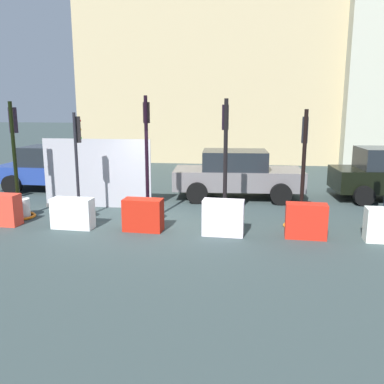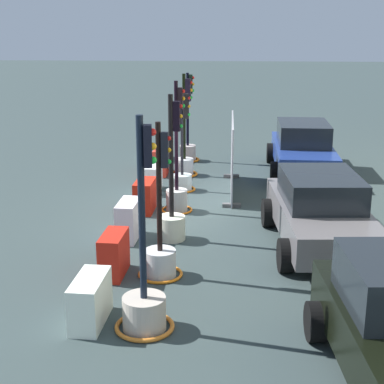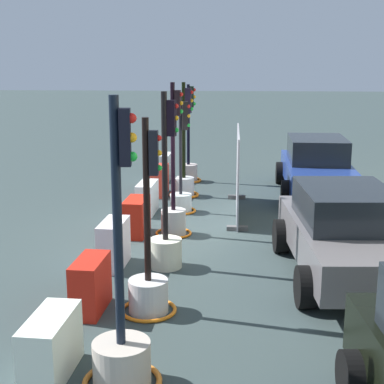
{
  "view_description": "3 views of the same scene",
  "coord_description": "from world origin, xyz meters",
  "px_view_note": "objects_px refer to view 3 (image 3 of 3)",
  "views": [
    {
      "loc": [
        2.58,
        -10.85,
        3.2
      ],
      "look_at": [
        1.1,
        0.07,
        0.88
      ],
      "focal_mm": 39.02,
      "sensor_mm": 36.0,
      "label": 1
    },
    {
      "loc": [
        14.67,
        1.39,
        4.88
      ],
      "look_at": [
        2.23,
        0.62,
        1.22
      ],
      "focal_mm": 54.87,
      "sensor_mm": 36.0,
      "label": 2
    },
    {
      "loc": [
        12.38,
        1.39,
        3.92
      ],
      "look_at": [
        -0.34,
        0.48,
        0.95
      ],
      "focal_mm": 53.71,
      "sensor_mm": 36.0,
      "label": 3
    }
  ],
  "objects_px": {
    "construction_barrier_2": "(147,198)",
    "car_grey_saloon": "(345,232)",
    "construction_barrier_3": "(136,217)",
    "traffic_light_1": "(184,177)",
    "construction_barrier_6": "(51,346)",
    "traffic_light_5": "(149,283)",
    "traffic_light_6": "(122,346)",
    "construction_barrier_4": "(114,244)",
    "car_blue_estate": "(317,166)",
    "traffic_light_4": "(166,235)",
    "traffic_light_0": "(189,166)",
    "construction_barrier_5": "(91,285)",
    "construction_barrier_0": "(164,167)",
    "construction_barrier_1": "(159,180)",
    "traffic_light_2": "(181,193)",
    "traffic_light_3": "(174,210)"
  },
  "relations": [
    {
      "from": "traffic_light_5",
      "to": "car_blue_estate",
      "type": "bearing_deg",
      "value": 156.05
    },
    {
      "from": "traffic_light_1",
      "to": "construction_barrier_1",
      "type": "relative_size",
      "value": 2.88
    },
    {
      "from": "traffic_light_1",
      "to": "construction_barrier_4",
      "type": "height_order",
      "value": "traffic_light_1"
    },
    {
      "from": "construction_barrier_1",
      "to": "construction_barrier_3",
      "type": "relative_size",
      "value": 1.12
    },
    {
      "from": "traffic_light_2",
      "to": "traffic_light_6",
      "type": "xyz_separation_m",
      "value": [
        8.22,
        0.02,
        0.01
      ]
    },
    {
      "from": "construction_barrier_0",
      "to": "construction_barrier_6",
      "type": "height_order",
      "value": "construction_barrier_0"
    },
    {
      "from": "traffic_light_2",
      "to": "construction_barrier_6",
      "type": "height_order",
      "value": "traffic_light_2"
    },
    {
      "from": "construction_barrier_4",
      "to": "construction_barrier_0",
      "type": "bearing_deg",
      "value": 179.87
    },
    {
      "from": "traffic_light_6",
      "to": "construction_barrier_4",
      "type": "bearing_deg",
      "value": -166.99
    },
    {
      "from": "traffic_light_4",
      "to": "car_grey_saloon",
      "type": "xyz_separation_m",
      "value": [
        0.23,
        3.32,
        0.19
      ]
    },
    {
      "from": "car_grey_saloon",
      "to": "traffic_light_3",
      "type": "bearing_deg",
      "value": -124.66
    },
    {
      "from": "car_blue_estate",
      "to": "traffic_light_1",
      "type": "bearing_deg",
      "value": -81.56
    },
    {
      "from": "traffic_light_4",
      "to": "construction_barrier_4",
      "type": "xyz_separation_m",
      "value": [
        0.03,
        -1.01,
        -0.2
      ]
    },
    {
      "from": "construction_barrier_6",
      "to": "traffic_light_5",
      "type": "bearing_deg",
      "value": 153.9
    },
    {
      "from": "construction_barrier_0",
      "to": "car_grey_saloon",
      "type": "height_order",
      "value": "car_grey_saloon"
    },
    {
      "from": "construction_barrier_3",
      "to": "traffic_light_5",
      "type": "bearing_deg",
      "value": 12.16
    },
    {
      "from": "construction_barrier_2",
      "to": "construction_barrier_5",
      "type": "relative_size",
      "value": 1.1
    },
    {
      "from": "car_grey_saloon",
      "to": "car_blue_estate",
      "type": "bearing_deg",
      "value": 176.47
    },
    {
      "from": "traffic_light_3",
      "to": "construction_barrier_6",
      "type": "xyz_separation_m",
      "value": [
        6.08,
        -0.92,
        -0.17
      ]
    },
    {
      "from": "construction_barrier_1",
      "to": "construction_barrier_3",
      "type": "bearing_deg",
      "value": 0.02
    },
    {
      "from": "construction_barrier_0",
      "to": "construction_barrier_3",
      "type": "height_order",
      "value": "construction_barrier_0"
    },
    {
      "from": "construction_barrier_1",
      "to": "car_blue_estate",
      "type": "height_order",
      "value": "car_blue_estate"
    },
    {
      "from": "traffic_light_2",
      "to": "construction_barrier_2",
      "type": "xyz_separation_m",
      "value": [
        0.18,
        -0.87,
        -0.11
      ]
    },
    {
      "from": "traffic_light_4",
      "to": "construction_barrier_0",
      "type": "bearing_deg",
      "value": -172.99
    },
    {
      "from": "car_blue_estate",
      "to": "traffic_light_4",
      "type": "bearing_deg",
      "value": -29.98
    },
    {
      "from": "construction_barrier_2",
      "to": "construction_barrier_3",
      "type": "xyz_separation_m",
      "value": [
        1.89,
        0.03,
        0.01
      ]
    },
    {
      "from": "construction_barrier_2",
      "to": "car_grey_saloon",
      "type": "height_order",
      "value": "car_grey_saloon"
    },
    {
      "from": "construction_barrier_0",
      "to": "construction_barrier_3",
      "type": "bearing_deg",
      "value": 0.72
    },
    {
      "from": "traffic_light_1",
      "to": "construction_barrier_6",
      "type": "distance_m",
      "value": 9.89
    },
    {
      "from": "construction_barrier_6",
      "to": "construction_barrier_4",
      "type": "bearing_deg",
      "value": -179.8
    },
    {
      "from": "traffic_light_0",
      "to": "construction_barrier_5",
      "type": "relative_size",
      "value": 3.13
    },
    {
      "from": "traffic_light_5",
      "to": "construction_barrier_6",
      "type": "height_order",
      "value": "traffic_light_5"
    },
    {
      "from": "construction_barrier_5",
      "to": "car_blue_estate",
      "type": "relative_size",
      "value": 0.22
    },
    {
      "from": "construction_barrier_0",
      "to": "construction_barrier_1",
      "type": "height_order",
      "value": "construction_barrier_0"
    },
    {
      "from": "traffic_light_4",
      "to": "construction_barrier_4",
      "type": "height_order",
      "value": "traffic_light_4"
    },
    {
      "from": "construction_barrier_0",
      "to": "traffic_light_2",
      "type": "bearing_deg",
      "value": 13.02
    },
    {
      "from": "construction_barrier_2",
      "to": "construction_barrier_4",
      "type": "height_order",
      "value": "construction_barrier_4"
    },
    {
      "from": "traffic_light_5",
      "to": "construction_barrier_3",
      "type": "xyz_separation_m",
      "value": [
        -4.05,
        -0.87,
        -0.07
      ]
    },
    {
      "from": "traffic_light_5",
      "to": "construction_barrier_0",
      "type": "bearing_deg",
      "value": -174.61
    },
    {
      "from": "traffic_light_4",
      "to": "car_blue_estate",
      "type": "bearing_deg",
      "value": 150.02
    },
    {
      "from": "traffic_light_5",
      "to": "traffic_light_6",
      "type": "relative_size",
      "value": 0.87
    },
    {
      "from": "construction_barrier_4",
      "to": "car_grey_saloon",
      "type": "xyz_separation_m",
      "value": [
        0.2,
        4.32,
        0.39
      ]
    },
    {
      "from": "traffic_light_0",
      "to": "traffic_light_4",
      "type": "height_order",
      "value": "traffic_light_4"
    },
    {
      "from": "traffic_light_1",
      "to": "car_grey_saloon",
      "type": "distance_m",
      "value": 7.03
    },
    {
      "from": "traffic_light_2",
      "to": "traffic_light_3",
      "type": "relative_size",
      "value": 0.87
    },
    {
      "from": "car_grey_saloon",
      "to": "traffic_light_2",
      "type": "bearing_deg",
      "value": -141.89
    },
    {
      "from": "traffic_light_2",
      "to": "construction_barrier_3",
      "type": "xyz_separation_m",
      "value": [
        2.06,
        -0.84,
        -0.1
      ]
    },
    {
      "from": "construction_barrier_3",
      "to": "construction_barrier_5",
      "type": "bearing_deg",
      "value": -0.73
    },
    {
      "from": "traffic_light_0",
      "to": "traffic_light_4",
      "type": "distance_m",
      "value": 7.95
    },
    {
      "from": "construction_barrier_0",
      "to": "construction_barrier_5",
      "type": "distance_m",
      "value": 10.08
    }
  ]
}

